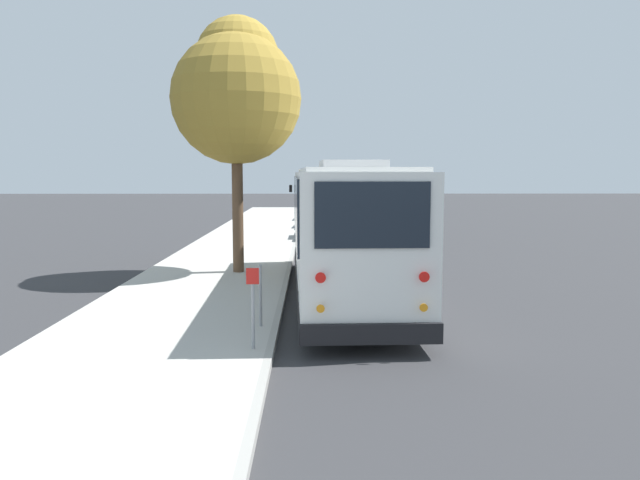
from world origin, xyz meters
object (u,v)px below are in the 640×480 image
(shuttle_bus, at_px, (344,225))
(parked_sedan_black, at_px, (321,227))
(parked_sedan_silver, at_px, (317,203))
(parked_sedan_white, at_px, (316,212))
(sign_post_far, at_px, (260,296))
(parked_sedan_blue, at_px, (315,207))
(parked_sedan_navy, at_px, (319,219))
(street_tree, at_px, (236,91))
(sign_post_near, at_px, (253,307))

(shuttle_bus, relative_size, parked_sedan_black, 2.48)
(parked_sedan_silver, bearing_deg, parked_sedan_white, 177.72)
(parked_sedan_white, distance_m, sign_post_far, 28.48)
(parked_sedan_white, height_order, parked_sedan_blue, parked_sedan_blue)
(parked_sedan_navy, height_order, parked_sedan_white, parked_sedan_white)
(parked_sedan_black, height_order, parked_sedan_blue, parked_sedan_blue)
(street_tree, height_order, sign_post_far, street_tree)
(parked_sedan_black, distance_m, parked_sedan_blue, 17.45)
(parked_sedan_white, xyz_separation_m, parked_sedan_silver, (13.41, -0.21, -0.02))
(sign_post_far, bearing_deg, parked_sedan_black, -4.80)
(parked_sedan_white, height_order, parked_sedan_silver, parked_sedan_white)
(parked_sedan_black, relative_size, parked_sedan_white, 1.04)
(parked_sedan_navy, relative_size, parked_sedan_silver, 1.01)
(shuttle_bus, height_order, street_tree, street_tree)
(parked_sedan_white, bearing_deg, shuttle_bus, -177.18)
(shuttle_bus, relative_size, parked_sedan_blue, 2.35)
(parked_sedan_blue, bearing_deg, sign_post_far, 173.51)
(parked_sedan_black, bearing_deg, parked_sedan_blue, 0.29)
(shuttle_bus, bearing_deg, parked_sedan_white, -0.65)
(parked_sedan_black, bearing_deg, sign_post_far, 175.03)
(parked_sedan_white, bearing_deg, parked_sedan_silver, 0.68)
(parked_sedan_navy, xyz_separation_m, parked_sedan_blue, (11.77, 0.11, 0.04))
(parked_sedan_silver, bearing_deg, parked_sedan_blue, 176.88)
(parked_sedan_navy, height_order, parked_sedan_blue, parked_sedan_blue)
(parked_sedan_white, bearing_deg, parked_sedan_navy, -177.36)
(parked_sedan_blue, bearing_deg, sign_post_near, 173.61)
(parked_sedan_navy, xyz_separation_m, street_tree, (-15.98, 2.66, 5.07))
(parked_sedan_white, distance_m, parked_sedan_blue, 6.30)
(shuttle_bus, distance_m, parked_sedan_navy, 19.37)
(parked_sedan_black, bearing_deg, shuttle_bus, -178.48)
(parked_sedan_white, distance_m, parked_sedan_silver, 13.42)
(street_tree, height_order, sign_post_near, street_tree)
(parked_sedan_navy, relative_size, street_tree, 0.57)
(parked_sedan_navy, height_order, sign_post_near, sign_post_near)
(parked_sedan_blue, distance_m, street_tree, 28.32)
(shuttle_bus, xyz_separation_m, parked_sedan_white, (24.79, 0.54, -1.26))
(parked_sedan_silver, distance_m, sign_post_near, 43.49)
(parked_sedan_blue, bearing_deg, parked_sedan_black, 176.13)
(street_tree, bearing_deg, parked_sedan_navy, -9.46)
(parked_sedan_navy, xyz_separation_m, parked_sedan_white, (5.47, 0.10, 0.02))
(parked_sedan_navy, bearing_deg, parked_sedan_blue, 3.80)
(parked_sedan_black, relative_size, parked_sedan_silver, 1.02)
(shuttle_bus, bearing_deg, sign_post_near, 158.67)
(parked_sedan_white, relative_size, sign_post_near, 3.07)
(shuttle_bus, height_order, parked_sedan_silver, shuttle_bus)
(parked_sedan_blue, height_order, sign_post_far, sign_post_far)
(parked_sedan_black, distance_m, street_tree, 11.78)
(parked_sedan_navy, xyz_separation_m, parked_sedan_silver, (18.88, -0.11, 0.00))
(parked_sedan_silver, height_order, sign_post_far, sign_post_far)
(parked_sedan_silver, bearing_deg, parked_sedan_black, 178.44)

